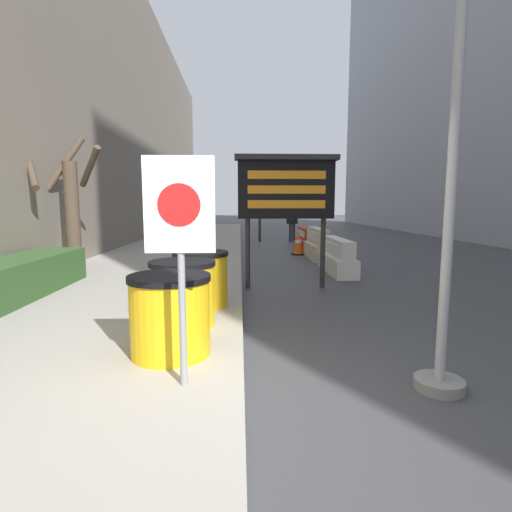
{
  "coord_description": "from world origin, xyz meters",
  "views": [
    {
      "loc": [
        -0.03,
        -3.19,
        1.67
      ],
      "look_at": [
        0.29,
        4.62,
        0.66
      ],
      "focal_mm": 28.0,
      "sensor_mm": 36.0,
      "label": 1
    }
  ],
  "objects_px": {
    "jersey_barrier_cream": "(317,245)",
    "traffic_cone_near": "(298,243)",
    "jersey_barrier_white": "(337,258)",
    "pedestrian_worker": "(292,220)",
    "barrel_drum_middle": "(183,293)",
    "barrel_drum_back": "(201,279)",
    "traffic_cone_mid": "(322,240)",
    "barrel_drum_foreground": "(170,315)",
    "message_board": "(286,189)",
    "warning_sign": "(180,227)",
    "jersey_barrier_red_striped": "(305,240)",
    "traffic_light_near_curb": "(260,185)"
  },
  "relations": [
    {
      "from": "jersey_barrier_red_striped",
      "to": "traffic_cone_near",
      "type": "xyz_separation_m",
      "value": [
        -0.44,
        -1.21,
        0.01
      ]
    },
    {
      "from": "warning_sign",
      "to": "jersey_barrier_red_striped",
      "type": "relative_size",
      "value": 1.05
    },
    {
      "from": "jersey_barrier_red_striped",
      "to": "barrel_drum_middle",
      "type": "bearing_deg",
      "value": -108.22
    },
    {
      "from": "jersey_barrier_red_striped",
      "to": "traffic_cone_mid",
      "type": "height_order",
      "value": "jersey_barrier_red_striped"
    },
    {
      "from": "barrel_drum_foreground",
      "to": "warning_sign",
      "type": "height_order",
      "value": "warning_sign"
    },
    {
      "from": "barrel_drum_foreground",
      "to": "message_board",
      "type": "xyz_separation_m",
      "value": [
        1.62,
        3.91,
        1.4
      ]
    },
    {
      "from": "barrel_drum_foreground",
      "to": "warning_sign",
      "type": "relative_size",
      "value": 0.44
    },
    {
      "from": "barrel_drum_back",
      "to": "message_board",
      "type": "relative_size",
      "value": 0.32
    },
    {
      "from": "warning_sign",
      "to": "traffic_light_near_curb",
      "type": "distance_m",
      "value": 14.57
    },
    {
      "from": "jersey_barrier_white",
      "to": "barrel_drum_middle",
      "type": "bearing_deg",
      "value": -123.75
    },
    {
      "from": "barrel_drum_back",
      "to": "traffic_cone_mid",
      "type": "bearing_deg",
      "value": 67.7
    },
    {
      "from": "warning_sign",
      "to": "jersey_barrier_red_striped",
      "type": "height_order",
      "value": "warning_sign"
    },
    {
      "from": "barrel_drum_back",
      "to": "warning_sign",
      "type": "bearing_deg",
      "value": -87.68
    },
    {
      "from": "traffic_cone_mid",
      "to": "traffic_light_near_curb",
      "type": "xyz_separation_m",
      "value": [
        -2.23,
        2.74,
        2.18
      ]
    },
    {
      "from": "warning_sign",
      "to": "message_board",
      "type": "xyz_separation_m",
      "value": [
        1.39,
        4.62,
        0.47
      ]
    },
    {
      "from": "traffic_cone_near",
      "to": "traffic_cone_mid",
      "type": "distance_m",
      "value": 2.16
    },
    {
      "from": "warning_sign",
      "to": "traffic_cone_near",
      "type": "distance_m",
      "value": 10.27
    },
    {
      "from": "warning_sign",
      "to": "jersey_barrier_white",
      "type": "xyz_separation_m",
      "value": [
        2.86,
        6.35,
        -1.12
      ]
    },
    {
      "from": "barrel_drum_back",
      "to": "jersey_barrier_red_striped",
      "type": "distance_m",
      "value": 8.96
    },
    {
      "from": "jersey_barrier_white",
      "to": "warning_sign",
      "type": "bearing_deg",
      "value": -114.3
    },
    {
      "from": "barrel_drum_middle",
      "to": "traffic_cone_near",
      "type": "xyz_separation_m",
      "value": [
        2.66,
        8.22,
        -0.18
      ]
    },
    {
      "from": "warning_sign",
      "to": "pedestrian_worker",
      "type": "xyz_separation_m",
      "value": [
        2.84,
        14.71,
        -0.51
      ]
    },
    {
      "from": "barrel_drum_back",
      "to": "jersey_barrier_red_striped",
      "type": "xyz_separation_m",
      "value": [
        2.97,
        8.45,
        -0.19
      ]
    },
    {
      "from": "warning_sign",
      "to": "message_board",
      "type": "height_order",
      "value": "message_board"
    },
    {
      "from": "barrel_drum_middle",
      "to": "jersey_barrier_red_striped",
      "type": "xyz_separation_m",
      "value": [
        3.1,
        9.43,
        -0.19
      ]
    },
    {
      "from": "jersey_barrier_cream",
      "to": "traffic_light_near_curb",
      "type": "bearing_deg",
      "value": 105.02
    },
    {
      "from": "barrel_drum_middle",
      "to": "warning_sign",
      "type": "height_order",
      "value": "warning_sign"
    },
    {
      "from": "message_board",
      "to": "barrel_drum_back",
      "type": "bearing_deg",
      "value": -127.66
    },
    {
      "from": "jersey_barrier_white",
      "to": "traffic_cone_near",
      "type": "relative_size",
      "value": 2.73
    },
    {
      "from": "barrel_drum_middle",
      "to": "message_board",
      "type": "distance_m",
      "value": 3.63
    },
    {
      "from": "jersey_barrier_red_striped",
      "to": "traffic_cone_mid",
      "type": "bearing_deg",
      "value": 39.12
    },
    {
      "from": "jersey_barrier_white",
      "to": "pedestrian_worker",
      "type": "xyz_separation_m",
      "value": [
        -0.02,
        8.36,
        0.61
      ]
    },
    {
      "from": "message_board",
      "to": "barrel_drum_middle",
      "type": "bearing_deg",
      "value": -119.11
    },
    {
      "from": "traffic_cone_near",
      "to": "pedestrian_worker",
      "type": "xyz_separation_m",
      "value": [
        0.42,
        4.79,
        0.6
      ]
    },
    {
      "from": "jersey_barrier_red_striped",
      "to": "message_board",
      "type": "bearing_deg",
      "value": -102.78
    },
    {
      "from": "barrel_drum_back",
      "to": "jersey_barrier_white",
      "type": "bearing_deg",
      "value": 50.92
    },
    {
      "from": "jersey_barrier_cream",
      "to": "traffic_cone_near",
      "type": "distance_m",
      "value": 1.11
    },
    {
      "from": "jersey_barrier_white",
      "to": "pedestrian_worker",
      "type": "height_order",
      "value": "pedestrian_worker"
    },
    {
      "from": "barrel_drum_foreground",
      "to": "traffic_cone_near",
      "type": "bearing_deg",
      "value": 73.95
    },
    {
      "from": "barrel_drum_foreground",
      "to": "traffic_light_near_curb",
      "type": "distance_m",
      "value": 13.98
    },
    {
      "from": "barrel_drum_back",
      "to": "traffic_cone_mid",
      "type": "relative_size",
      "value": 1.25
    },
    {
      "from": "barrel_drum_foreground",
      "to": "jersey_barrier_red_striped",
      "type": "distance_m",
      "value": 10.87
    },
    {
      "from": "barrel_drum_middle",
      "to": "jersey_barrier_red_striped",
      "type": "relative_size",
      "value": 0.46
    },
    {
      "from": "barrel_drum_foreground",
      "to": "traffic_cone_near",
      "type": "height_order",
      "value": "barrel_drum_foreground"
    },
    {
      "from": "barrel_drum_middle",
      "to": "traffic_light_near_curb",
      "type": "height_order",
      "value": "traffic_light_near_curb"
    },
    {
      "from": "jersey_barrier_white",
      "to": "jersey_barrier_red_striped",
      "type": "xyz_separation_m",
      "value": [
        0.0,
        4.79,
        -0.01
      ]
    },
    {
      "from": "jersey_barrier_red_striped",
      "to": "traffic_cone_mid",
      "type": "distance_m",
      "value": 0.95
    },
    {
      "from": "jersey_barrier_red_striped",
      "to": "jersey_barrier_cream",
      "type": "bearing_deg",
      "value": -90.0
    },
    {
      "from": "jersey_barrier_white",
      "to": "traffic_cone_mid",
      "type": "distance_m",
      "value": 5.44
    },
    {
      "from": "warning_sign",
      "to": "jersey_barrier_cream",
      "type": "height_order",
      "value": "warning_sign"
    }
  ]
}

